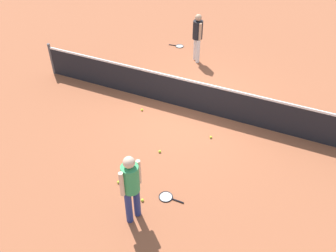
% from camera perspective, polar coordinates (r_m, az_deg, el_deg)
% --- Properties ---
extents(ground_plane, '(40.00, 40.00, 0.00)m').
position_cam_1_polar(ground_plane, '(10.44, 3.89, 2.68)').
color(ground_plane, '#9E5638').
extents(court_net, '(10.09, 0.09, 1.07)m').
position_cam_1_polar(court_net, '(10.15, 4.01, 4.97)').
color(court_net, '#4C4C51').
rests_on(court_net, ground_plane).
extents(player_near_side, '(0.43, 0.52, 1.70)m').
position_cam_1_polar(player_near_side, '(6.90, -5.96, -9.23)').
color(player_near_side, navy).
rests_on(player_near_side, ground_plane).
extents(player_far_side, '(0.48, 0.48, 1.70)m').
position_cam_1_polar(player_far_side, '(12.55, 4.75, 14.46)').
color(player_far_side, white).
rests_on(player_far_side, ground_plane).
extents(tennis_racket_near_player, '(0.58, 0.32, 0.03)m').
position_cam_1_polar(tennis_racket_near_player, '(7.96, -0.17, -11.32)').
color(tennis_racket_near_player, black).
rests_on(tennis_racket_near_player, ground_plane).
extents(tennis_racket_far_player, '(0.60, 0.35, 0.03)m').
position_cam_1_polar(tennis_racket_far_player, '(13.97, 1.75, 12.68)').
color(tennis_racket_far_player, black).
rests_on(tennis_racket_far_player, ground_plane).
extents(tennis_ball_near_player, '(0.07, 0.07, 0.07)m').
position_cam_1_polar(tennis_ball_near_player, '(9.44, 6.88, -1.78)').
color(tennis_ball_near_player, '#C6E033').
rests_on(tennis_ball_near_player, ground_plane).
extents(tennis_ball_midcourt, '(0.07, 0.07, 0.07)m').
position_cam_1_polar(tennis_ball_midcourt, '(8.96, -1.33, -4.09)').
color(tennis_ball_midcourt, '#C6E033').
rests_on(tennis_ball_midcourt, ground_plane).
extents(tennis_ball_baseline, '(0.07, 0.07, 0.07)m').
position_cam_1_polar(tennis_ball_baseline, '(10.37, -4.20, 2.61)').
color(tennis_ball_baseline, '#C6E033').
rests_on(tennis_ball_baseline, ground_plane).
extents(tennis_ball_stray_left, '(0.07, 0.07, 0.07)m').
position_cam_1_polar(tennis_ball_stray_left, '(8.30, -7.92, -8.89)').
color(tennis_ball_stray_left, '#C6E033').
rests_on(tennis_ball_stray_left, ground_plane).
extents(tennis_ball_stray_right, '(0.07, 0.07, 0.07)m').
position_cam_1_polar(tennis_ball_stray_right, '(7.90, -4.12, -11.76)').
color(tennis_ball_stray_right, '#C6E033').
rests_on(tennis_ball_stray_right, ground_plane).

